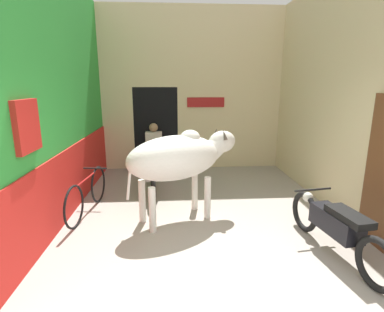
% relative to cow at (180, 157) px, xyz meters
% --- Properties ---
extents(ground_plane, '(30.00, 30.00, 0.00)m').
position_rel_cow_xyz_m(ground_plane, '(0.41, -2.13, -1.07)').
color(ground_plane, '#9E9389').
extents(wall_left_shopfront, '(0.25, 5.27, 4.11)m').
position_rel_cow_xyz_m(wall_left_shopfront, '(-1.99, 0.50, 0.92)').
color(wall_left_shopfront, green).
rests_on(wall_left_shopfront, ground_plane).
extents(wall_back_with_doorway, '(4.64, 0.93, 4.11)m').
position_rel_cow_xyz_m(wall_back_with_doorway, '(0.09, 3.38, 0.65)').
color(wall_back_with_doorway, beige).
rests_on(wall_back_with_doorway, ground_plane).
extents(wall_right_with_door, '(0.22, 5.27, 4.11)m').
position_rel_cow_xyz_m(wall_right_with_door, '(2.82, 0.46, 0.96)').
color(wall_right_with_door, beige).
rests_on(wall_right_with_door, ground_plane).
extents(cow, '(2.03, 1.41, 1.50)m').
position_rel_cow_xyz_m(cow, '(0.00, 0.00, 0.00)').
color(cow, silver).
rests_on(cow, ground_plane).
extents(motorcycle_near, '(0.58, 2.01, 0.74)m').
position_rel_cow_xyz_m(motorcycle_near, '(2.00, -1.25, -0.65)').
color(motorcycle_near, black).
rests_on(motorcycle_near, ground_plane).
extents(motorcycle_far, '(0.58, 2.01, 0.75)m').
position_rel_cow_xyz_m(motorcycle_far, '(-0.55, 1.31, -0.64)').
color(motorcycle_far, black).
rests_on(motorcycle_far, ground_plane).
extents(bicycle, '(0.44, 1.77, 0.71)m').
position_rel_cow_xyz_m(bicycle, '(-1.61, 0.32, -0.71)').
color(bicycle, black).
rests_on(bicycle, ground_plane).
extents(shopkeeper_seated, '(0.41, 0.34, 1.27)m').
position_rel_cow_xyz_m(shopkeeper_seated, '(-0.58, 2.68, -0.39)').
color(shopkeeper_seated, '#282833').
rests_on(shopkeeper_seated, ground_plane).
extents(plastic_stool, '(0.37, 0.37, 0.45)m').
position_rel_cow_xyz_m(plastic_stool, '(-1.01, 2.75, -0.82)').
color(plastic_stool, beige).
rests_on(plastic_stool, ground_plane).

